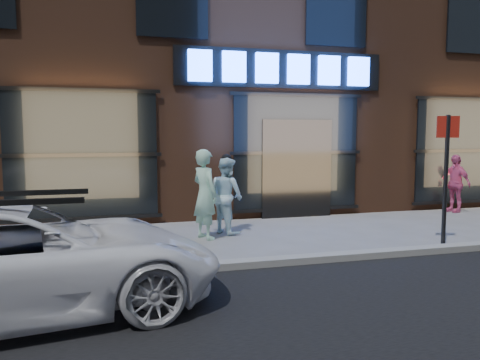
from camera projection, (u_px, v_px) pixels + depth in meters
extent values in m
plane|color=slate|center=(384.00, 257.00, 7.85)|extent=(90.00, 90.00, 0.00)
cube|color=gray|center=(384.00, 253.00, 7.85)|extent=(60.00, 0.25, 0.12)
cube|color=#54301E|center=(250.00, 42.00, 15.04)|extent=(30.00, 8.00, 10.00)
cube|color=black|center=(282.00, 69.00, 11.18)|extent=(5.20, 0.06, 0.90)
cube|color=black|center=(297.00, 169.00, 11.50)|extent=(1.80, 0.10, 2.40)
cube|color=#FFBF72|center=(83.00, 155.00, 10.21)|extent=(3.00, 0.04, 2.60)
cube|color=black|center=(83.00, 155.00, 10.18)|extent=(3.20, 0.06, 2.80)
cube|color=#FFBF72|center=(296.00, 152.00, 11.52)|extent=(3.00, 0.04, 2.60)
cube|color=black|center=(297.00, 153.00, 11.48)|extent=(3.20, 0.06, 2.80)
cube|color=#FFBF72|center=(466.00, 151.00, 12.82)|extent=(3.00, 0.04, 2.60)
cube|color=black|center=(467.00, 151.00, 12.78)|extent=(3.20, 0.06, 2.80)
cube|color=black|center=(172.00, 1.00, 10.36)|extent=(1.60, 0.06, 1.60)
cube|color=black|center=(336.00, 13.00, 11.40)|extent=(1.60, 0.06, 1.60)
cube|color=black|center=(473.00, 23.00, 12.44)|extent=(1.60, 0.06, 1.60)
cube|color=#2659FF|center=(200.00, 66.00, 10.60)|extent=(0.55, 0.12, 0.70)
cube|color=#2659FF|center=(234.00, 67.00, 10.80)|extent=(0.55, 0.12, 0.70)
cube|color=#2659FF|center=(267.00, 68.00, 11.01)|extent=(0.55, 0.12, 0.70)
cube|color=#2659FF|center=(299.00, 69.00, 11.22)|extent=(0.55, 0.12, 0.70)
cube|color=#2659FF|center=(329.00, 71.00, 11.43)|extent=(0.55, 0.12, 0.70)
cube|color=#2659FF|center=(358.00, 72.00, 11.64)|extent=(0.55, 0.12, 0.70)
imported|color=#A2D5BA|center=(205.00, 194.00, 9.14)|extent=(0.65, 0.76, 1.76)
imported|color=white|center=(227.00, 195.00, 9.68)|extent=(0.87, 0.95, 1.58)
imported|color=#E65E94|center=(455.00, 183.00, 12.30)|extent=(0.55, 0.95, 1.52)
imported|color=white|center=(14.00, 259.00, 5.26)|extent=(4.99, 2.90, 1.31)
cylinder|color=#262628|center=(446.00, 183.00, 8.31)|extent=(0.08, 0.08, 2.39)
cube|color=#B51F14|center=(448.00, 127.00, 8.22)|extent=(0.37, 0.17, 0.38)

